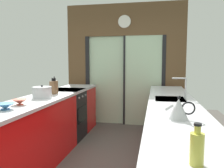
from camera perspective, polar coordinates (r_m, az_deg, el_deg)
ground_plane at (r=3.57m, az=-1.04°, el=-18.10°), size 5.04×7.60×0.02m
back_wall_unit at (r=5.04m, az=3.23°, el=6.79°), size 2.64×0.12×2.70m
left_counter_run at (r=3.30m, az=-18.86°, el=-11.61°), size 0.62×3.80×0.92m
right_counter_run at (r=3.06m, az=15.07°, el=-12.92°), size 0.62×3.80×0.92m
sink_faucet at (r=3.18m, az=17.76°, el=-0.25°), size 0.19×0.02×0.30m
oven_range at (r=4.27m, az=-11.30°, el=-7.58°), size 0.60×0.60×0.92m
mixing_bowl_mid at (r=2.66m, az=-25.62°, el=-5.12°), size 0.20×0.20×0.07m
mixing_bowl_far at (r=2.87m, az=-22.48°, el=-4.22°), size 0.18×0.18×0.07m
knife_block at (r=3.65m, az=-14.62°, el=-0.81°), size 0.08×0.14×0.28m
stock_pot at (r=3.32m, az=-17.43°, el=-2.01°), size 0.27×0.27×0.18m
kettle at (r=2.08m, az=16.67°, el=-6.09°), size 0.26×0.18×0.21m
soap_bottle at (r=1.22m, az=20.86°, el=-15.01°), size 0.07×0.07×0.21m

